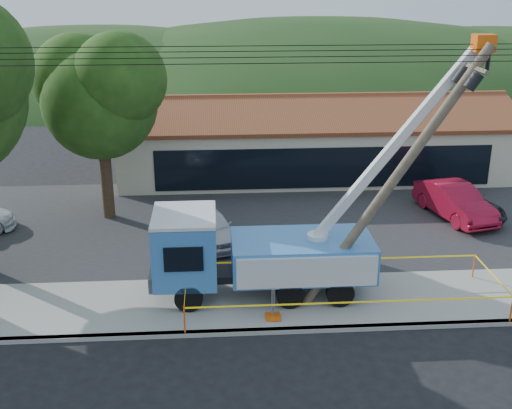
{
  "coord_description": "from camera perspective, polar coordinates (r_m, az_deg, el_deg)",
  "views": [
    {
      "loc": [
        -1.87,
        -16.39,
        11.46
      ],
      "look_at": [
        -0.42,
        5.0,
        3.51
      ],
      "focal_mm": 45.0,
      "sensor_mm": 36.0,
      "label": 1
    }
  ],
  "objects": [
    {
      "name": "ground",
      "position": [
        20.09,
        2.22,
        -14.47
      ],
      "size": [
        120.0,
        120.0,
        0.0
      ],
      "primitive_type": "plane",
      "color": "black",
      "rests_on": "ground"
    },
    {
      "name": "car_red",
      "position": [
        32.52,
        17.09,
        -1.24
      ],
      "size": [
        2.85,
        5.23,
        1.64
      ],
      "primitive_type": "imported",
      "rotation": [
        0.0,
        0.0,
        0.24
      ],
      "color": "maroon",
      "rests_on": "ground"
    },
    {
      "name": "curb",
      "position": [
        21.79,
        1.64,
        -11.17
      ],
      "size": [
        60.0,
        0.25,
        0.15
      ],
      "primitive_type": "cube",
      "color": "#A09E96",
      "rests_on": "ground"
    },
    {
      "name": "caution_tape",
      "position": [
        23.15,
        7.61,
        -7.05
      ],
      "size": [
        11.08,
        3.37,
        0.97
      ],
      "color": "#EB580C",
      "rests_on": "ground"
    },
    {
      "name": "hill_center",
      "position": [
        73.27,
        5.6,
        11.25
      ],
      "size": [
        89.6,
        64.0,
        32.0
      ],
      "primitive_type": "ellipsoid",
      "color": "#1B3714",
      "rests_on": "ground"
    },
    {
      "name": "parking_lot",
      "position": [
        30.65,
        -0.11,
        -1.52
      ],
      "size": [
        60.0,
        12.0,
        0.1
      ],
      "primitive_type": "cube",
      "color": "#28282B",
      "rests_on": "ground"
    },
    {
      "name": "car_dark",
      "position": [
        32.83,
        17.82,
        -1.11
      ],
      "size": [
        3.3,
        5.15,
        1.32
      ],
      "primitive_type": "imported",
      "rotation": [
        0.0,
        0.0,
        0.25
      ],
      "color": "black",
      "rests_on": "ground"
    },
    {
      "name": "tree_lot",
      "position": [
        30.29,
        -13.78,
        9.78
      ],
      "size": [
        6.3,
        5.6,
        8.94
      ],
      "color": "#332316",
      "rests_on": "ground"
    },
    {
      "name": "car_silver",
      "position": [
        28.42,
        -4.17,
        -3.5
      ],
      "size": [
        3.14,
        4.68,
        1.48
      ],
      "primitive_type": "imported",
      "rotation": [
        0.0,
        0.0,
        0.35
      ],
      "color": "silver",
      "rests_on": "ground"
    },
    {
      "name": "sidewalk",
      "position": [
        23.43,
        1.2,
        -8.74
      ],
      "size": [
        60.0,
        4.0,
        0.15
      ],
      "primitive_type": "cube",
      "color": "#A09E96",
      "rests_on": "ground"
    },
    {
      "name": "strip_mall",
      "position": [
        38.06,
        5.14,
        5.68
      ],
      "size": [
        22.5,
        8.53,
        4.67
      ],
      "color": "#C2B89A",
      "rests_on": "ground"
    },
    {
      "name": "utility_truck",
      "position": [
        23.2,
        0.09,
        -4.08
      ],
      "size": [
        11.56,
        4.28,
        9.26
      ],
      "color": "black",
      "rests_on": "ground"
    },
    {
      "name": "hill_west",
      "position": [
        73.49,
        -14.38,
        10.75
      ],
      "size": [
        78.4,
        56.0,
        28.0
      ],
      "primitive_type": "ellipsoid",
      "color": "#1B3714",
      "rests_on": "ground"
    },
    {
      "name": "hill_east",
      "position": [
        79.01,
        20.32,
        10.77
      ],
      "size": [
        72.8,
        52.0,
        26.0
      ],
      "primitive_type": "ellipsoid",
      "color": "#1B3714",
      "rests_on": "ground"
    },
    {
      "name": "leaning_pole",
      "position": [
        22.11,
        12.88,
        3.14
      ],
      "size": [
        5.99,
        1.94,
        9.18
      ],
      "color": "#4C4131",
      "rests_on": "ground"
    }
  ]
}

